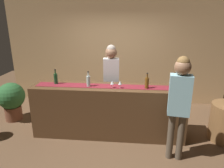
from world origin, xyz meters
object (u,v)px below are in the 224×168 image
at_px(wine_glass_near_customer, 120,83).
at_px(potted_plant_tall, 11,99).
at_px(customer_sipping, 180,98).
at_px(wine_bottle_green, 56,78).
at_px(wine_glass_mid_counter, 112,83).
at_px(wine_bottle_amber, 147,83).
at_px(wine_bottle_clear, 88,81).
at_px(bartender, 111,75).

bearing_deg(wine_glass_near_customer, potted_plant_tall, 168.08).
distance_m(customer_sipping, potted_plant_tall, 3.75).
distance_m(wine_bottle_green, wine_glass_mid_counter, 1.16).
xyz_separation_m(wine_bottle_amber, customer_sipping, (0.48, -0.61, -0.05)).
xyz_separation_m(wine_bottle_amber, potted_plant_tall, (-3.06, 0.50, -0.64)).
bearing_deg(wine_bottle_clear, wine_glass_near_customer, -5.13).
xyz_separation_m(customer_sipping, potted_plant_tall, (-3.53, 1.11, -0.59)).
relative_size(wine_bottle_clear, wine_glass_mid_counter, 2.10).
bearing_deg(bartender, wine_bottle_clear, 54.00).
relative_size(wine_glass_near_customer, bartender, 0.08).
bearing_deg(potted_plant_tall, wine_bottle_green, -16.79).
bearing_deg(wine_glass_near_customer, wine_bottle_amber, 4.94).
distance_m(wine_glass_near_customer, potted_plant_tall, 2.69).
height_order(wine_bottle_amber, wine_glass_near_customer, wine_bottle_amber).
bearing_deg(wine_bottle_amber, wine_glass_near_customer, -175.06).
bearing_deg(wine_bottle_clear, wine_glass_mid_counter, -6.50).
relative_size(wine_bottle_green, customer_sipping, 0.17).
distance_m(wine_bottle_green, wine_glass_near_customer, 1.31).
relative_size(wine_bottle_green, bartender, 0.17).
bearing_deg(customer_sipping, wine_glass_mid_counter, 161.23).
relative_size(wine_glass_mid_counter, bartender, 0.08).
bearing_deg(bartender, customer_sipping, 129.12).
xyz_separation_m(wine_glass_mid_counter, potted_plant_tall, (-2.41, 0.54, -0.63)).
xyz_separation_m(wine_glass_near_customer, potted_plant_tall, (-2.56, 0.54, -0.63)).
distance_m(wine_bottle_amber, wine_glass_mid_counter, 0.65).
relative_size(wine_bottle_clear, wine_bottle_green, 1.00).
bearing_deg(wine_glass_near_customer, wine_glass_mid_counter, 179.23).
bearing_deg(customer_sipping, bartender, 142.36).
bearing_deg(customer_sipping, wine_bottle_clear, 166.76).
distance_m(wine_bottle_amber, customer_sipping, 0.78).
height_order(wine_bottle_green, wine_glass_mid_counter, wine_bottle_green).
bearing_deg(bartender, wine_glass_mid_counter, 92.56).
height_order(wine_bottle_amber, customer_sipping, customer_sipping).
height_order(wine_glass_near_customer, bartender, bartender).
distance_m(wine_glass_mid_counter, bartender, 0.69).
bearing_deg(wine_bottle_green, customer_sipping, -17.83).
xyz_separation_m(wine_bottle_clear, wine_bottle_amber, (1.12, -0.01, 0.00)).
distance_m(wine_bottle_green, potted_plant_tall, 1.46).
xyz_separation_m(wine_glass_mid_counter, bartender, (-0.09, 0.68, -0.04)).
bearing_deg(wine_glass_mid_counter, bartender, 97.54).
relative_size(wine_glass_near_customer, customer_sipping, 0.08).
xyz_separation_m(wine_bottle_amber, wine_glass_mid_counter, (-0.65, -0.04, -0.01)).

